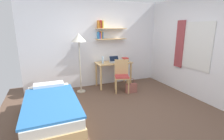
% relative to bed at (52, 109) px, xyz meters
% --- Properties ---
extents(ground_plane, '(5.28, 5.28, 0.00)m').
position_rel_bed_xyz_m(ground_plane, '(1.54, -0.27, -0.24)').
color(ground_plane, brown).
extents(wall_back, '(4.40, 0.27, 2.60)m').
position_rel_bed_xyz_m(wall_back, '(1.55, 1.75, 1.07)').
color(wall_back, white).
rests_on(wall_back, ground_plane).
extents(wall_right, '(0.10, 4.40, 2.60)m').
position_rel_bed_xyz_m(wall_right, '(3.56, -0.25, 1.06)').
color(wall_right, white).
rests_on(wall_right, ground_plane).
extents(bed, '(0.96, 1.98, 0.54)m').
position_rel_bed_xyz_m(bed, '(0.00, 0.00, 0.00)').
color(bed, tan).
rests_on(bed, ground_plane).
extents(desk, '(1.08, 0.55, 0.77)m').
position_rel_bed_xyz_m(desk, '(1.92, 1.43, 0.38)').
color(desk, tan).
rests_on(desk, ground_plane).
extents(desk_chair, '(0.53, 0.52, 0.91)m').
position_rel_bed_xyz_m(desk_chair, '(1.97, 0.93, 0.26)').
color(desk_chair, tan).
rests_on(desk_chair, ground_plane).
extents(standing_lamp, '(0.39, 0.39, 1.65)m').
position_rel_bed_xyz_m(standing_lamp, '(0.86, 1.31, 1.22)').
color(standing_lamp, '#B2A893').
rests_on(standing_lamp, ground_plane).
extents(laptop, '(0.32, 0.21, 0.19)m').
position_rel_bed_xyz_m(laptop, '(1.96, 1.45, 0.58)').
color(laptop, '#B7BABF').
rests_on(laptop, desk).
extents(water_bottle, '(0.06, 0.06, 0.22)m').
position_rel_bed_xyz_m(water_bottle, '(1.56, 1.38, 0.64)').
color(water_bottle, silver).
rests_on(water_bottle, desk).
extents(book_stack, '(0.19, 0.25, 0.12)m').
position_rel_bed_xyz_m(book_stack, '(2.29, 1.38, 0.59)').
color(book_stack, '#3384C6').
rests_on(book_stack, desk).
extents(handbag, '(0.32, 0.12, 0.42)m').
position_rel_bed_xyz_m(handbag, '(2.18, 0.72, -0.10)').
color(handbag, '#99564C').
rests_on(handbag, ground_plane).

